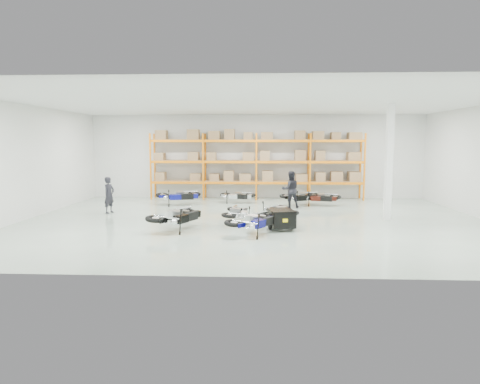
{
  "coord_description": "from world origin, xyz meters",
  "views": [
    {
      "loc": [
        0.18,
        -16.37,
        3.04
      ],
      "look_at": [
        -0.59,
        0.19,
        1.1
      ],
      "focal_mm": 32.0,
      "sensor_mm": 36.0,
      "label": 1
    }
  ],
  "objects_px": {
    "person_back": "(290,189)",
    "person_left": "(109,195)",
    "moto_back_b": "(237,194)",
    "moto_back_c": "(302,194)",
    "moto_touring_right": "(279,208)",
    "moto_back_a": "(179,193)",
    "moto_back_d": "(320,195)",
    "trailer": "(281,218)",
    "moto_silver_left": "(237,210)",
    "moto_blue_centre": "(254,217)",
    "moto_black_far_left": "(177,213)"
  },
  "relations": [
    {
      "from": "moto_silver_left",
      "to": "moto_back_b",
      "type": "bearing_deg",
      "value": -82.57
    },
    {
      "from": "moto_back_b",
      "to": "moto_back_c",
      "type": "distance_m",
      "value": 3.23
    },
    {
      "from": "trailer",
      "to": "moto_back_c",
      "type": "distance_m",
      "value": 5.98
    },
    {
      "from": "moto_touring_right",
      "to": "moto_back_c",
      "type": "bearing_deg",
      "value": 55.68
    },
    {
      "from": "moto_silver_left",
      "to": "moto_back_a",
      "type": "distance_m",
      "value": 5.61
    },
    {
      "from": "person_back",
      "to": "moto_back_c",
      "type": "bearing_deg",
      "value": -139.04
    },
    {
      "from": "trailer",
      "to": "person_left",
      "type": "bearing_deg",
      "value": 143.66
    },
    {
      "from": "moto_silver_left",
      "to": "moto_black_far_left",
      "type": "xyz_separation_m",
      "value": [
        -2.01,
        -1.31,
        0.1
      ]
    },
    {
      "from": "moto_silver_left",
      "to": "moto_blue_centre",
      "type": "bearing_deg",
      "value": 113.43
    },
    {
      "from": "moto_back_b",
      "to": "moto_back_a",
      "type": "bearing_deg",
      "value": 113.08
    },
    {
      "from": "moto_silver_left",
      "to": "person_left",
      "type": "height_order",
      "value": "person_left"
    },
    {
      "from": "trailer",
      "to": "moto_back_b",
      "type": "bearing_deg",
      "value": 94.1
    },
    {
      "from": "moto_back_a",
      "to": "moto_touring_right",
      "type": "bearing_deg",
      "value": -148.2
    },
    {
      "from": "moto_blue_centre",
      "to": "moto_silver_left",
      "type": "height_order",
      "value": "moto_blue_centre"
    },
    {
      "from": "person_left",
      "to": "moto_back_b",
      "type": "bearing_deg",
      "value": -38.46
    },
    {
      "from": "moto_silver_left",
      "to": "person_back",
      "type": "distance_m",
      "value": 4.62
    },
    {
      "from": "moto_touring_right",
      "to": "moto_back_d",
      "type": "bearing_deg",
      "value": 45.53
    },
    {
      "from": "moto_back_b",
      "to": "moto_back_c",
      "type": "height_order",
      "value": "moto_back_c"
    },
    {
      "from": "moto_blue_centre",
      "to": "trailer",
      "type": "relative_size",
      "value": 1.09
    },
    {
      "from": "moto_blue_centre",
      "to": "moto_touring_right",
      "type": "height_order",
      "value": "moto_blue_centre"
    },
    {
      "from": "moto_touring_right",
      "to": "person_left",
      "type": "height_order",
      "value": "person_left"
    },
    {
      "from": "person_back",
      "to": "moto_blue_centre",
      "type": "bearing_deg",
      "value": 65.44
    },
    {
      "from": "moto_back_c",
      "to": "person_left",
      "type": "xyz_separation_m",
      "value": [
        -8.5,
        -2.58,
        0.23
      ]
    },
    {
      "from": "moto_silver_left",
      "to": "moto_touring_right",
      "type": "relative_size",
      "value": 0.99
    },
    {
      "from": "moto_touring_right",
      "to": "moto_back_a",
      "type": "relative_size",
      "value": 0.91
    },
    {
      "from": "trailer",
      "to": "moto_back_a",
      "type": "bearing_deg",
      "value": 117.1
    },
    {
      "from": "moto_back_c",
      "to": "moto_back_a",
      "type": "bearing_deg",
      "value": 70.27
    },
    {
      "from": "moto_back_a",
      "to": "person_left",
      "type": "distance_m",
      "value": 3.56
    },
    {
      "from": "moto_touring_right",
      "to": "moto_back_a",
      "type": "distance_m",
      "value": 6.26
    },
    {
      "from": "moto_back_a",
      "to": "person_left",
      "type": "height_order",
      "value": "person_left"
    },
    {
      "from": "moto_touring_right",
      "to": "person_left",
      "type": "relative_size",
      "value": 1.1
    },
    {
      "from": "person_left",
      "to": "person_back",
      "type": "relative_size",
      "value": 0.91
    },
    {
      "from": "trailer",
      "to": "person_back",
      "type": "height_order",
      "value": "person_back"
    },
    {
      "from": "moto_blue_centre",
      "to": "moto_black_far_left",
      "type": "height_order",
      "value": "moto_black_far_left"
    },
    {
      "from": "moto_black_far_left",
      "to": "moto_touring_right",
      "type": "relative_size",
      "value": 1.18
    },
    {
      "from": "moto_silver_left",
      "to": "moto_back_c",
      "type": "height_order",
      "value": "moto_back_c"
    },
    {
      "from": "moto_back_a",
      "to": "moto_back_b",
      "type": "distance_m",
      "value": 2.9
    },
    {
      "from": "moto_touring_right",
      "to": "trailer",
      "type": "height_order",
      "value": "moto_touring_right"
    },
    {
      "from": "moto_blue_centre",
      "to": "person_left",
      "type": "height_order",
      "value": "person_left"
    },
    {
      "from": "moto_blue_centre",
      "to": "trailer",
      "type": "distance_m",
      "value": 1.25
    },
    {
      "from": "moto_blue_centre",
      "to": "person_back",
      "type": "relative_size",
      "value": 1.1
    },
    {
      "from": "moto_back_c",
      "to": "moto_back_b",
      "type": "bearing_deg",
      "value": 57.52
    },
    {
      "from": "moto_black_far_left",
      "to": "moto_back_b",
      "type": "bearing_deg",
      "value": -77.51
    },
    {
      "from": "moto_black_far_left",
      "to": "moto_back_c",
      "type": "relative_size",
      "value": 1.13
    },
    {
      "from": "moto_touring_right",
      "to": "moto_back_b",
      "type": "bearing_deg",
      "value": 93.42
    },
    {
      "from": "moto_back_d",
      "to": "person_back",
      "type": "bearing_deg",
      "value": 131.96
    },
    {
      "from": "moto_back_a",
      "to": "moto_back_b",
      "type": "bearing_deg",
      "value": -91.56
    },
    {
      "from": "person_back",
      "to": "person_left",
      "type": "bearing_deg",
      "value": 3.6
    },
    {
      "from": "moto_touring_right",
      "to": "moto_back_b",
      "type": "distance_m",
      "value": 5.26
    },
    {
      "from": "trailer",
      "to": "person_back",
      "type": "xyz_separation_m",
      "value": [
        0.67,
        5.1,
        0.44
      ]
    }
  ]
}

